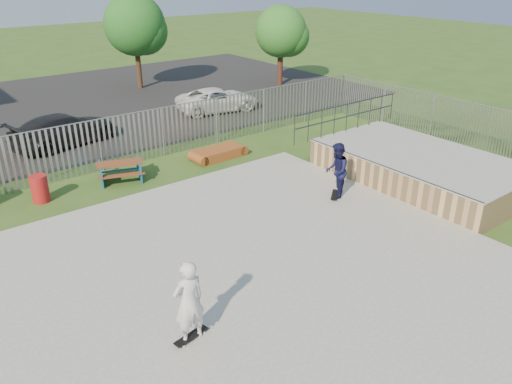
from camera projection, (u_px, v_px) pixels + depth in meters
ground at (211, 292)px, 11.96m from camera, size 120.00×120.00×0.00m
concrete_slab at (210, 290)px, 11.93m from camera, size 15.00×12.00×0.15m
quarter_pipe at (418, 167)px, 17.75m from camera, size 5.50×7.05×2.19m
fence at (156, 183)px, 15.39m from camera, size 26.04×16.02×2.00m
picnic_table at (120, 171)px, 18.01m from camera, size 1.94×1.76×0.68m
funbox at (218, 153)px, 20.13m from camera, size 1.98×1.03×0.39m
trash_bin_red at (40, 189)px, 16.33m from camera, size 0.55×0.55×0.92m
parking_lot at (9, 116)px, 25.60m from camera, size 40.00×18.00×0.02m
car_dark at (64, 130)px, 21.35m from camera, size 4.91×2.85×1.34m
car_white at (218, 100)px, 26.28m from camera, size 4.62×2.74×1.20m
tree_mid at (135, 25)px, 29.78m from camera, size 3.66×3.66×5.64m
tree_right at (281, 32)px, 30.88m from camera, size 3.18×3.18×4.91m
skateboard_a at (335, 195)px, 16.49m from camera, size 0.75×0.66×0.08m
skateboard_b at (191, 337)px, 10.27m from camera, size 0.82×0.33×0.08m
skater_navy at (336, 171)px, 16.12m from camera, size 1.14×1.11×1.85m
skater_white at (189, 302)px, 9.90m from camera, size 0.67×0.44×1.85m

